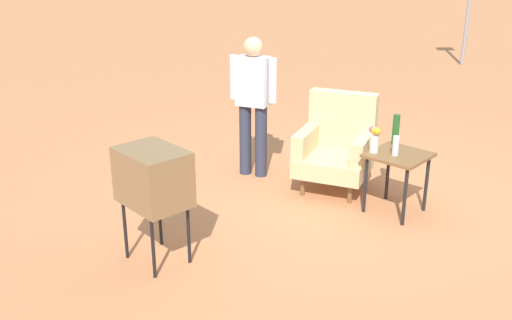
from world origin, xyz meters
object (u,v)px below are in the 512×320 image
at_px(bottle_wine_green, 396,130).
at_px(bottle_short_clear, 396,146).
at_px(tv_on_stand, 153,178).
at_px(side_table, 398,162).
at_px(road_sign, 469,2).
at_px(flower_vase, 375,138).
at_px(person_standing, 253,98).
at_px(armchair, 337,145).

relative_size(bottle_wine_green, bottle_short_clear, 1.60).
bearing_deg(tv_on_stand, side_table, 65.50).
relative_size(side_table, road_sign, 0.26).
xyz_separation_m(road_sign, flower_vase, (2.50, -7.95, -0.60)).
distance_m(tv_on_stand, person_standing, 2.19).
bearing_deg(bottle_short_clear, bottle_wine_green, 120.14).
height_order(side_table, person_standing, person_standing).
bearing_deg(bottle_short_clear, road_sign, 108.98).
bearing_deg(bottle_short_clear, side_table, 84.95).
distance_m(tv_on_stand, road_sign, 10.24).
relative_size(person_standing, flower_vase, 6.19).
bearing_deg(side_table, flower_vase, -147.71).
distance_m(armchair, flower_vase, 0.73).
bearing_deg(person_standing, side_table, 7.15).
xyz_separation_m(armchair, bottle_wine_green, (0.65, 0.11, 0.30)).
relative_size(person_standing, bottle_wine_green, 5.12).
distance_m(armchair, person_standing, 1.10).
relative_size(side_table, flower_vase, 2.40).
height_order(tv_on_stand, bottle_wine_green, tv_on_stand).
xyz_separation_m(side_table, flower_vase, (-0.21, -0.13, 0.24)).
distance_m(armchair, tv_on_stand, 2.42).
xyz_separation_m(armchair, side_table, (0.83, -0.12, 0.04)).
relative_size(road_sign, flower_vase, 9.21).
distance_m(tv_on_stand, bottle_wine_green, 2.65).
xyz_separation_m(armchair, person_standing, (-0.95, -0.35, 0.44)).
bearing_deg(person_standing, bottle_wine_green, 15.99).
distance_m(armchair, bottle_wine_green, 0.72).
bearing_deg(road_sign, person_standing, -83.33).
relative_size(tv_on_stand, flower_vase, 3.89).
bearing_deg(bottle_wine_green, armchair, -170.30).
relative_size(side_table, bottle_wine_green, 1.98).
bearing_deg(bottle_wine_green, side_table, -52.48).
relative_size(armchair, road_sign, 0.43).
bearing_deg(road_sign, tv_on_stand, -80.55).
bearing_deg(armchair, tv_on_stand, -94.92).
xyz_separation_m(side_table, road_sign, (-2.72, 7.81, 0.84)).
xyz_separation_m(side_table, bottle_short_clear, (-0.01, -0.07, 0.19)).
height_order(armchair, side_table, armchair).
bearing_deg(tv_on_stand, flower_vase, 68.90).
xyz_separation_m(road_sign, bottle_short_clear, (2.71, -7.88, -0.65)).
relative_size(side_table, bottle_short_clear, 3.17).
xyz_separation_m(side_table, tv_on_stand, (-1.04, -2.27, 0.24)).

